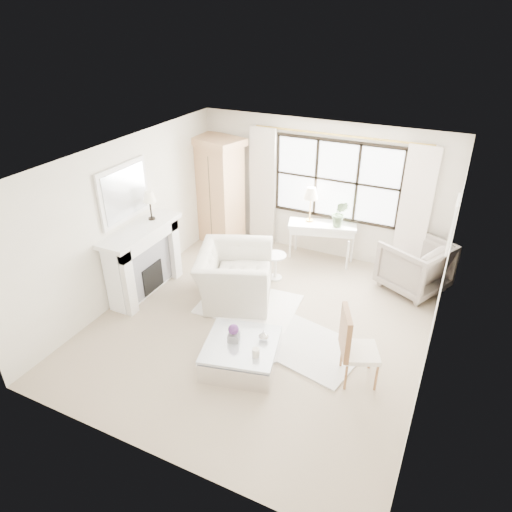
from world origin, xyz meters
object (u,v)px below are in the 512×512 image
object	(u,v)px
console_table	(321,242)
club_armchair	(235,276)
armoire	(217,190)
coffee_table	(241,354)

from	to	relation	value
console_table	club_armchair	size ratio (longest dim) A/B	0.99
armoire	club_armchair	bearing A→B (deg)	-37.84
armoire	coffee_table	distance (m)	4.13
armoire	club_armchair	world-z (taller)	armoire
armoire	console_table	size ratio (longest dim) A/B	1.63
club_armchair	coffee_table	bearing A→B (deg)	-169.51
armoire	console_table	world-z (taller)	armoire
console_table	coffee_table	world-z (taller)	console_table
console_table	coffee_table	distance (m)	3.41
console_table	coffee_table	xyz separation A→B (m)	(-0.03, -3.41, -0.22)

